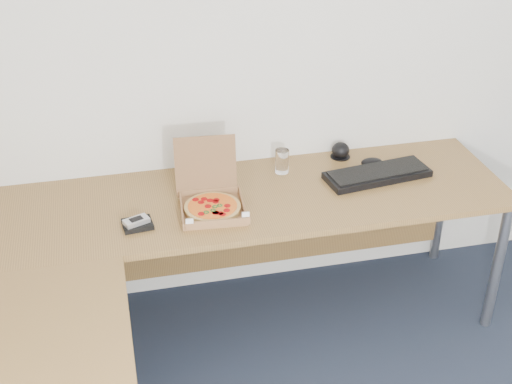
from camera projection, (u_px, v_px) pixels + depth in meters
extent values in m
cube|color=olive|center=(240.00, 200.00, 3.22)|extent=(2.50, 0.70, 0.03)
cylinder|color=gray|center=(441.00, 205.00, 3.89)|extent=(0.05, 0.05, 0.70)
cube|color=#94653E|center=(213.00, 211.00, 3.11)|extent=(0.28, 0.28, 0.01)
cube|color=#94653E|center=(206.00, 166.00, 3.17)|extent=(0.28, 0.06, 0.28)
cylinder|color=tan|center=(213.00, 208.00, 3.10)|extent=(0.25, 0.25, 0.02)
cylinder|color=red|center=(212.00, 206.00, 3.10)|extent=(0.22, 0.22, 0.00)
cylinder|color=white|center=(282.00, 161.00, 3.40)|extent=(0.07, 0.07, 0.12)
cube|color=black|center=(377.00, 174.00, 3.37)|extent=(0.53, 0.25, 0.03)
ellipsoid|color=black|center=(372.00, 162.00, 3.47)|extent=(0.11, 0.08, 0.04)
cube|color=black|center=(138.00, 224.00, 3.00)|extent=(0.14, 0.12, 0.02)
cube|color=#B2B5BA|center=(136.00, 221.00, 2.99)|extent=(0.12, 0.09, 0.02)
ellipsoid|color=black|center=(341.00, 149.00, 3.54)|extent=(0.10, 0.10, 0.08)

